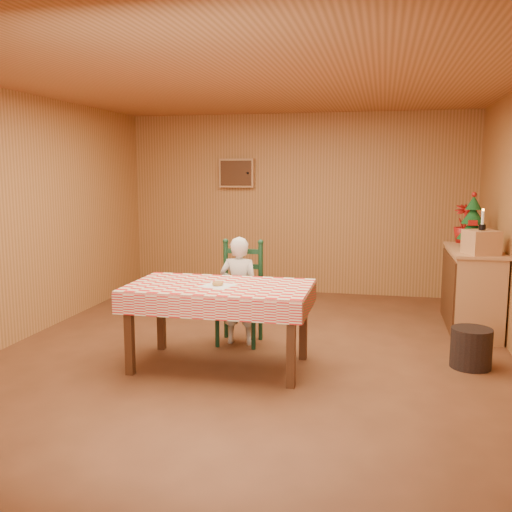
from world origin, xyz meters
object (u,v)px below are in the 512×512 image
at_px(seated_child, 239,291).
at_px(christmas_tree, 473,222).
at_px(shelf_unit, 471,290).
at_px(storage_bin, 471,348).
at_px(crate, 481,242).
at_px(ladder_chair, 241,295).
at_px(dining_table, 219,294).

height_order(seated_child, christmas_tree, christmas_tree).
height_order(shelf_unit, storage_bin, shelf_unit).
xyz_separation_m(shelf_unit, crate, (0.01, -0.40, 0.59)).
bearing_deg(storage_bin, shelf_unit, 82.53).
xyz_separation_m(ladder_chair, storage_bin, (2.26, -0.31, -0.32)).
height_order(crate, storage_bin, crate).
relative_size(dining_table, storage_bin, 4.50).
distance_m(dining_table, shelf_unit, 3.01).
height_order(seated_child, crate, crate).
xyz_separation_m(seated_child, storage_bin, (2.26, -0.25, -0.38)).
relative_size(ladder_chair, storage_bin, 2.94).
height_order(ladder_chair, christmas_tree, christmas_tree).
height_order(dining_table, christmas_tree, christmas_tree).
height_order(dining_table, storage_bin, dining_table).
bearing_deg(storage_bin, ladder_chair, 172.15).
distance_m(shelf_unit, christmas_tree, 0.79).
xyz_separation_m(crate, christmas_tree, (-0.00, 0.65, 0.16)).
distance_m(dining_table, christmas_tree, 3.21).
relative_size(crate, storage_bin, 0.82).
bearing_deg(dining_table, seated_child, 90.00).
xyz_separation_m(shelf_unit, storage_bin, (-0.17, -1.29, -0.28)).
relative_size(seated_child, crate, 3.75).
xyz_separation_m(crate, storage_bin, (-0.18, -0.89, -0.87)).
relative_size(dining_table, shelf_unit, 1.34).
height_order(shelf_unit, crate, crate).
bearing_deg(shelf_unit, dining_table, -143.87).
relative_size(dining_table, christmas_tree, 2.67).
height_order(ladder_chair, seated_child, seated_child).
distance_m(seated_child, shelf_unit, 2.64).
bearing_deg(ladder_chair, shelf_unit, 22.07).
distance_m(ladder_chair, christmas_tree, 2.82).
relative_size(crate, christmas_tree, 0.48).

